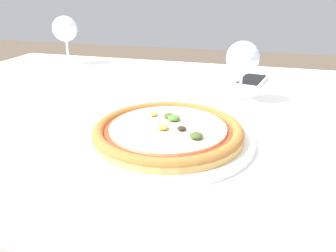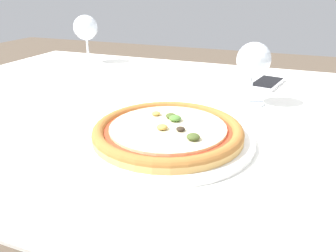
{
  "view_description": "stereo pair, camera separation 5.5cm",
  "coord_description": "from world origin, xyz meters",
  "px_view_note": "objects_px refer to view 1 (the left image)",
  "views": [
    {
      "loc": [
        0.32,
        -0.72,
        1.02
      ],
      "look_at": [
        0.17,
        -0.18,
        0.78
      ],
      "focal_mm": 35.0,
      "sensor_mm": 36.0,
      "label": 1
    },
    {
      "loc": [
        0.37,
        -0.7,
        1.02
      ],
      "look_at": [
        0.17,
        -0.18,
        0.78
      ],
      "focal_mm": 35.0,
      "sensor_mm": 36.0,
      "label": 2
    }
  ],
  "objects_px": {
    "dining_table": "(123,135)",
    "cell_phone": "(252,81)",
    "pizza_plate": "(168,132)",
    "wine_glass_far_left": "(65,30)",
    "wine_glass_far_right": "(243,60)"
  },
  "relations": [
    {
      "from": "dining_table",
      "to": "cell_phone",
      "type": "xyz_separation_m",
      "value": [
        0.31,
        0.27,
        0.1
      ]
    },
    {
      "from": "dining_table",
      "to": "cell_phone",
      "type": "distance_m",
      "value": 0.42
    },
    {
      "from": "pizza_plate",
      "to": "cell_phone",
      "type": "bearing_deg",
      "value": 73.4
    },
    {
      "from": "pizza_plate",
      "to": "cell_phone",
      "type": "distance_m",
      "value": 0.47
    },
    {
      "from": "pizza_plate",
      "to": "wine_glass_far_left",
      "type": "relative_size",
      "value": 1.87
    },
    {
      "from": "wine_glass_far_left",
      "to": "wine_glass_far_right",
      "type": "distance_m",
      "value": 0.69
    },
    {
      "from": "pizza_plate",
      "to": "wine_glass_far_left",
      "type": "height_order",
      "value": "wine_glass_far_left"
    },
    {
      "from": "wine_glass_far_left",
      "to": "wine_glass_far_right",
      "type": "xyz_separation_m",
      "value": [
        0.64,
        -0.26,
        -0.02
      ]
    },
    {
      "from": "dining_table",
      "to": "wine_glass_far_left",
      "type": "height_order",
      "value": "wine_glass_far_left"
    },
    {
      "from": "pizza_plate",
      "to": "cell_phone",
      "type": "height_order",
      "value": "pizza_plate"
    },
    {
      "from": "dining_table",
      "to": "pizza_plate",
      "type": "height_order",
      "value": "pizza_plate"
    },
    {
      "from": "cell_phone",
      "to": "dining_table",
      "type": "bearing_deg",
      "value": -138.67
    },
    {
      "from": "pizza_plate",
      "to": "wine_glass_far_left",
      "type": "bearing_deg",
      "value": 134.79
    },
    {
      "from": "dining_table",
      "to": "pizza_plate",
      "type": "distance_m",
      "value": 0.27
    },
    {
      "from": "wine_glass_far_right",
      "to": "dining_table",
      "type": "bearing_deg",
      "value": -163.31
    }
  ]
}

